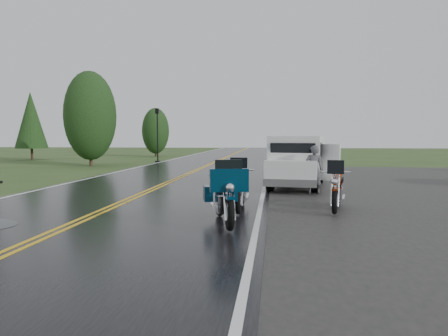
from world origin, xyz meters
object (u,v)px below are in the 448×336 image
(lamp_post_far_left, at_px, (157,135))
(person_at_van, at_px, (314,170))
(motorcycle_teal, at_px, (230,199))
(van_white, at_px, (270,164))
(motorcycle_red, at_px, (335,190))
(motorcycle_silver, at_px, (238,189))

(lamp_post_far_left, bearing_deg, person_at_van, -59.86)
(person_at_van, bearing_deg, lamp_post_far_left, -58.43)
(motorcycle_teal, distance_m, van_white, 6.49)
(motorcycle_red, height_order, van_white, van_white)
(motorcycle_teal, xyz_separation_m, van_white, (0.71, 6.45, 0.27))
(motorcycle_red, relative_size, van_white, 0.43)
(van_white, distance_m, person_at_van, 1.48)
(motorcycle_red, xyz_separation_m, motorcycle_silver, (-2.20, -0.26, 0.03))
(motorcycle_teal, bearing_deg, van_white, 70.19)
(motorcycle_red, xyz_separation_m, person_at_van, (-0.14, 3.88, 0.16))
(motorcycle_silver, xyz_separation_m, lamp_post_far_left, (-7.52, 20.65, 1.29))
(lamp_post_far_left, bearing_deg, motorcycle_silver, -69.98)
(van_white, bearing_deg, motorcycle_red, -62.10)
(van_white, xyz_separation_m, person_at_van, (1.38, -0.52, -0.18))
(motorcycle_red, distance_m, motorcycle_silver, 2.22)
(motorcycle_teal, bearing_deg, person_at_van, 57.08)
(motorcycle_teal, height_order, van_white, van_white)
(motorcycle_silver, bearing_deg, motorcycle_teal, -92.04)
(van_white, xyz_separation_m, lamp_post_far_left, (-8.21, 15.99, 0.99))
(motorcycle_red, bearing_deg, motorcycle_silver, -162.48)
(motorcycle_teal, relative_size, motorcycle_silver, 1.06)
(van_white, bearing_deg, motorcycle_teal, -87.39)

